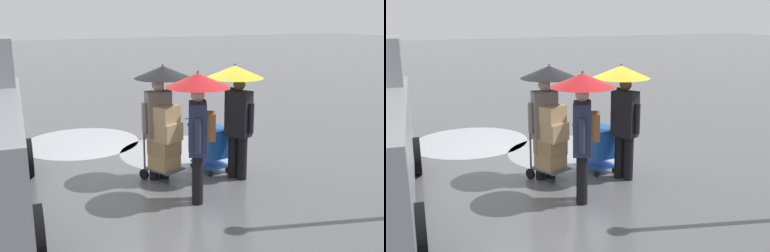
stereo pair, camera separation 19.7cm
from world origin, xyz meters
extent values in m
plane|color=#5B5B5E|center=(0.00, 0.00, 0.00)|extent=(90.00, 90.00, 0.00)
cylinder|color=#999BA0|center=(-0.78, -0.65, 0.00)|extent=(2.72, 2.72, 0.01)
cylinder|color=#ADAFB5|center=(1.12, -2.31, 0.00)|extent=(2.75, 2.75, 0.01)
cylinder|color=black|center=(2.47, -0.49, 0.36)|extent=(0.28, 0.73, 0.72)
cylinder|color=black|center=(2.63, 2.73, 0.36)|extent=(0.28, 0.73, 0.72)
cube|color=#1951B2|center=(-0.85, 0.66, 0.60)|extent=(0.64, 0.84, 0.56)
cube|color=#1951B2|center=(-0.85, 0.66, 0.14)|extent=(0.57, 0.75, 0.04)
cylinder|color=#1951B2|center=(-0.78, 0.25, 1.00)|extent=(0.58, 0.13, 0.04)
sphere|color=black|center=(-1.10, 0.93, 0.05)|extent=(0.10, 0.10, 0.10)
sphere|color=black|center=(-0.69, 0.99, 0.05)|extent=(0.10, 0.10, 0.10)
sphere|color=black|center=(-1.00, 0.33, 0.05)|extent=(0.10, 0.10, 0.10)
sphere|color=black|center=(-0.59, 0.39, 0.05)|extent=(0.10, 0.10, 0.10)
cube|color=#515156|center=(0.15, 0.78, 0.22)|extent=(0.70, 0.75, 0.03)
cylinder|color=#515156|center=(0.09, 0.41, 0.77)|extent=(0.04, 0.04, 1.10)
cylinder|color=#515156|center=(0.49, 0.61, 0.77)|extent=(0.04, 0.04, 1.10)
cylinder|color=black|center=(0.07, 0.41, 0.10)|extent=(0.13, 0.20, 0.20)
cylinder|color=black|center=(0.50, 0.62, 0.10)|extent=(0.13, 0.20, 0.20)
cube|color=tan|center=(0.15, 0.78, 0.36)|extent=(0.59, 0.57, 0.26)
cube|color=#A37F51|center=(0.15, 0.78, 0.63)|extent=(0.58, 0.61, 0.28)
cube|color=tan|center=(0.15, 0.78, 0.94)|extent=(0.62, 0.69, 0.33)
cube|color=tan|center=(0.15, 0.78, 1.26)|extent=(0.60, 0.60, 0.31)
cylinder|color=black|center=(-1.17, 1.35, 0.41)|extent=(0.18, 0.18, 0.82)
cylinder|color=black|center=(-1.07, 1.18, 0.41)|extent=(0.18, 0.18, 0.82)
cube|color=black|center=(-1.12, 1.27, 1.24)|extent=(0.46, 0.52, 0.84)
sphere|color=brown|center=(-1.12, 1.27, 1.78)|extent=(0.22, 0.22, 0.22)
cylinder|color=black|center=(-1.25, 1.49, 1.19)|extent=(0.10, 0.10, 0.55)
cylinder|color=black|center=(-1.01, 1.12, 1.46)|extent=(0.31, 0.24, 0.50)
cylinder|color=#333338|center=(-1.07, 1.18, 1.62)|extent=(0.02, 0.02, 0.86)
cone|color=yellow|center=(-1.07, 1.18, 2.00)|extent=(1.04, 1.04, 0.22)
sphere|color=#333338|center=(-1.07, 1.18, 2.13)|extent=(0.04, 0.04, 0.04)
cube|color=brown|center=(-1.29, 1.17, 1.28)|extent=(0.29, 0.34, 0.44)
cylinder|color=black|center=(0.06, 2.02, 0.41)|extent=(0.18, 0.18, 0.82)
cylinder|color=black|center=(-0.03, 1.84, 0.41)|extent=(0.18, 0.18, 0.82)
cube|color=#282D47|center=(0.01, 1.93, 1.24)|extent=(0.44, 0.52, 0.84)
sphere|color=beige|center=(0.01, 1.93, 1.78)|extent=(0.22, 0.22, 0.22)
cylinder|color=#282D47|center=(0.12, 2.16, 1.19)|extent=(0.10, 0.10, 0.55)
cylinder|color=#282D47|center=(-0.04, 1.75, 1.46)|extent=(0.32, 0.22, 0.50)
cylinder|color=#333338|center=(-0.03, 1.84, 1.62)|extent=(0.02, 0.02, 0.86)
cone|color=red|center=(-0.03, 1.84, 2.00)|extent=(1.04, 1.04, 0.22)
sphere|color=#333338|center=(-0.03, 1.84, 2.13)|extent=(0.04, 0.04, 0.04)
cube|color=brown|center=(-0.17, 2.01, 1.28)|extent=(0.27, 0.34, 0.44)
cylinder|color=black|center=(0.33, 0.69, 0.41)|extent=(0.18, 0.18, 0.82)
cylinder|color=black|center=(0.13, 0.70, 0.41)|extent=(0.18, 0.18, 0.82)
cube|color=slate|center=(0.23, 0.70, 1.24)|extent=(0.45, 0.30, 0.84)
sphere|color=beige|center=(0.23, 0.70, 1.78)|extent=(0.22, 0.22, 0.22)
cylinder|color=slate|center=(0.49, 0.69, 1.19)|extent=(0.10, 0.10, 0.55)
cylinder|color=slate|center=(0.05, 0.68, 1.46)|extent=(0.11, 0.31, 0.50)
cylinder|color=#333338|center=(0.13, 0.70, 1.62)|extent=(0.02, 0.02, 0.86)
cone|color=black|center=(0.13, 0.70, 2.00)|extent=(1.04, 1.04, 0.22)
sphere|color=#333338|center=(0.13, 0.70, 2.13)|extent=(0.04, 0.04, 0.04)
camera|label=1|loc=(2.93, 8.16, 3.04)|focal=41.92mm
camera|label=2|loc=(2.75, 8.24, 3.04)|focal=41.92mm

